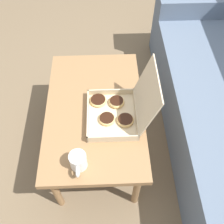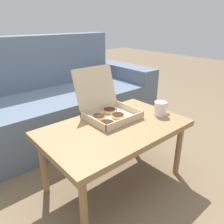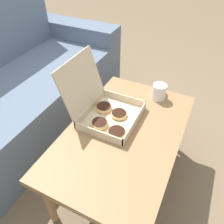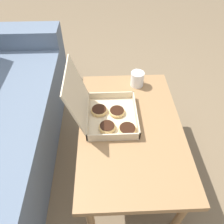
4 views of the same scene
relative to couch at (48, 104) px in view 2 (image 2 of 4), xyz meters
The scene contains 5 objects.
ground_plane 0.91m from the couch, 90.00° to the right, with size 12.00×12.00×0.00m, color #756047.
couch is the anchor object (origin of this frame).
coffee_table 1.05m from the couch, 90.00° to the right, with size 0.99×0.61×0.47m.
pastry_box 0.91m from the couch, 86.59° to the right, with size 0.36×0.39×0.34m.
coffee_mug 1.21m from the couch, 71.05° to the right, with size 0.14×0.09×0.10m.
Camera 2 is at (-0.88, -1.18, 1.14)m, focal length 35.00 mm.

